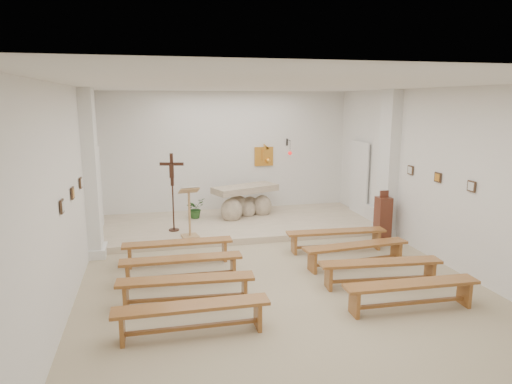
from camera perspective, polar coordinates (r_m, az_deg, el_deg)
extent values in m
cube|color=tan|center=(8.72, 2.30, -10.48)|extent=(7.00, 10.00, 0.00)
cube|color=white|center=(8.04, -22.31, -0.21)|extent=(0.02, 10.00, 3.50)
cube|color=white|center=(9.76, 22.55, 1.69)|extent=(0.02, 10.00, 3.50)
cube|color=white|center=(13.06, -3.53, 4.79)|extent=(7.00, 0.02, 3.50)
cube|color=silver|center=(8.10, 2.50, 13.10)|extent=(7.00, 10.00, 0.02)
cube|color=beige|center=(11.93, -2.21, -4.03)|extent=(6.98, 3.00, 0.15)
cube|color=white|center=(9.98, -19.91, 2.08)|extent=(0.26, 0.55, 3.50)
cube|color=white|center=(11.36, 16.21, 3.37)|extent=(0.26, 0.55, 3.50)
cube|color=gold|center=(13.26, 0.99, 4.47)|extent=(0.55, 0.04, 0.55)
cube|color=black|center=(13.41, 3.90, 6.25)|extent=(0.04, 0.02, 0.20)
cylinder|color=black|center=(13.26, 4.10, 6.49)|extent=(0.02, 0.30, 0.02)
cylinder|color=black|center=(13.14, 4.28, 5.69)|extent=(0.01, 0.01, 0.34)
sphere|color=red|center=(13.16, 4.27, 4.87)|extent=(0.11, 0.11, 0.11)
cube|color=#422C1D|center=(7.27, -23.08, -1.67)|extent=(0.03, 0.20, 0.20)
cube|color=#422C1D|center=(8.24, -21.95, -0.13)|extent=(0.03, 0.20, 0.20)
cube|color=#422C1D|center=(9.21, -21.05, 1.08)|extent=(0.03, 0.20, 0.20)
cube|color=#422C1D|center=(9.13, 25.34, 0.65)|extent=(0.03, 0.20, 0.20)
cube|color=#422C1D|center=(9.91, 21.77, 1.71)|extent=(0.03, 0.20, 0.20)
cube|color=#422C1D|center=(10.74, 18.74, 2.61)|extent=(0.03, 0.20, 0.20)
cube|color=silver|center=(10.98, -19.30, -5.00)|extent=(0.10, 0.85, 0.52)
cube|color=silver|center=(12.27, 14.48, -3.02)|extent=(0.10, 0.85, 0.52)
ellipsoid|color=beige|center=(12.04, -3.07, -2.33)|extent=(0.57, 0.49, 0.65)
ellipsoid|color=beige|center=(12.60, 0.77, -1.77)|extent=(0.54, 0.46, 0.61)
ellipsoid|color=beige|center=(12.49, -2.32, -1.74)|extent=(0.61, 0.52, 0.57)
ellipsoid|color=beige|center=(12.68, -0.78, -1.76)|extent=(0.50, 0.42, 0.54)
ellipsoid|color=beige|center=(12.43, -1.03, -2.19)|extent=(0.42, 0.36, 0.50)
cube|color=beige|center=(12.32, -1.35, 0.39)|extent=(1.90, 1.27, 0.17)
cube|color=tan|center=(10.68, -8.24, -5.47)|extent=(0.41, 0.41, 0.04)
cylinder|color=tan|center=(10.55, -8.32, -2.87)|extent=(0.05, 0.05, 1.04)
cube|color=tan|center=(10.40, -8.38, 0.17)|extent=(0.48, 0.38, 0.17)
cube|color=silver|center=(10.35, -8.34, 0.42)|extent=(0.41, 0.31, 0.13)
cylinder|color=#371E11|center=(11.26, -10.21, -4.68)|extent=(0.25, 0.25, 0.03)
cylinder|color=#371E11|center=(11.12, -10.31, -1.95)|extent=(0.04, 0.04, 1.13)
cube|color=#371E11|center=(10.95, -10.48, 2.77)|extent=(0.08, 0.07, 0.77)
cube|color=#371E11|center=(10.93, -10.50, 3.47)|extent=(0.56, 0.20, 0.07)
cube|color=#371E11|center=(10.92, -10.50, 2.59)|extent=(0.11, 0.07, 0.33)
imported|color=#275120|center=(12.29, -7.60, -2.03)|extent=(0.63, 0.63, 0.53)
cube|color=#582619|center=(11.15, 15.57, -3.22)|extent=(0.32, 0.32, 1.03)
cube|color=#582619|center=(11.02, 15.73, -0.25)|extent=(0.21, 0.05, 0.17)
cube|color=#975D2B|center=(9.36, -9.75, -6.25)|extent=(2.19, 0.37, 0.05)
cube|color=#975D2B|center=(9.44, -15.49, -7.82)|extent=(0.06, 0.32, 0.42)
cube|color=#975D2B|center=(9.52, -3.98, -7.26)|extent=(0.06, 0.32, 0.42)
cube|color=#975D2B|center=(9.46, -9.69, -8.09)|extent=(1.84, 0.08, 0.05)
cube|color=#975D2B|center=(10.13, 9.99, -4.90)|extent=(2.20, 0.48, 0.05)
cube|color=#975D2B|center=(9.92, 4.77, -6.48)|extent=(0.08, 0.32, 0.42)
cube|color=#975D2B|center=(10.54, 14.81, -5.75)|extent=(0.08, 0.32, 0.42)
cube|color=#975D2B|center=(10.22, 9.93, -6.61)|extent=(1.84, 0.17, 0.05)
cube|color=#975D2B|center=(8.42, -9.31, -8.26)|extent=(2.19, 0.39, 0.05)
cube|color=#975D2B|center=(8.52, -15.71, -9.96)|extent=(0.07, 0.32, 0.42)
cube|color=#975D2B|center=(8.59, -2.88, -9.34)|extent=(0.07, 0.32, 0.42)
cube|color=#975D2B|center=(8.53, -9.24, -10.27)|extent=(1.84, 0.09, 0.05)
cube|color=#975D2B|center=(9.27, 12.40, -6.53)|extent=(2.21, 0.54, 0.05)
cube|color=#975D2B|center=(8.92, 7.04, -8.62)|extent=(0.09, 0.32, 0.42)
cube|color=#975D2B|center=(9.84, 17.12, -7.12)|extent=(0.09, 0.32, 0.42)
cube|color=#975D2B|center=(9.37, 12.32, -8.38)|extent=(1.84, 0.22, 0.05)
cube|color=#975D2B|center=(7.50, -8.76, -10.76)|extent=(2.21, 0.51, 0.05)
cube|color=#975D2B|center=(7.65, -15.96, -12.48)|extent=(0.08, 0.32, 0.42)
cube|color=#975D2B|center=(7.64, -1.46, -12.04)|extent=(0.08, 0.32, 0.42)
cube|color=#975D2B|center=(7.62, -8.69, -12.97)|extent=(1.84, 0.20, 0.05)
cube|color=#975D2B|center=(8.44, 15.31, -8.48)|extent=(2.21, 0.56, 0.05)
cube|color=#975D2B|center=(8.21, 9.04, -10.48)|extent=(0.09, 0.32, 0.42)
cube|color=#975D2B|center=(8.92, 20.90, -9.32)|extent=(0.09, 0.32, 0.42)
cube|color=#975D2B|center=(8.55, 15.20, -10.49)|extent=(1.83, 0.24, 0.05)
cube|color=#975D2B|center=(6.60, -8.04, -13.95)|extent=(2.19, 0.37, 0.05)
cube|color=#975D2B|center=(6.70, -16.37, -16.07)|extent=(0.06, 0.32, 0.42)
cube|color=#975D2B|center=(6.82, 0.22, -15.06)|extent=(0.06, 0.32, 0.42)
cube|color=#975D2B|center=(6.74, -7.96, -16.39)|extent=(1.84, 0.08, 0.05)
cube|color=#975D2B|center=(7.65, 18.88, -10.81)|extent=(2.20, 0.42, 0.05)
cube|color=#975D2B|center=(7.33, 12.19, -13.37)|extent=(0.07, 0.32, 0.42)
cube|color=#975D2B|center=(8.23, 24.59, -11.37)|extent=(0.07, 0.32, 0.42)
cube|color=#975D2B|center=(7.77, 18.73, -12.99)|extent=(1.84, 0.12, 0.05)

